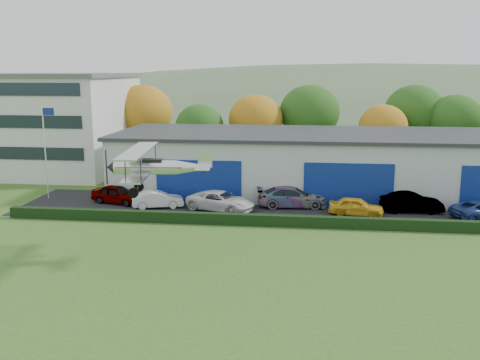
# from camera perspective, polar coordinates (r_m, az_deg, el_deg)

# --- Properties ---
(ground) EXTENTS (300.00, 300.00, 0.00)m
(ground) POSITION_cam_1_polar(r_m,az_deg,el_deg) (22.93, 2.53, -16.43)
(ground) COLOR #33611E
(ground) RESTS_ON ground
(apron) EXTENTS (48.00, 9.00, 0.05)m
(apron) POSITION_cam_1_polar(r_m,az_deg,el_deg) (42.59, 8.71, -3.14)
(apron) COLOR black
(apron) RESTS_ON ground
(hedge) EXTENTS (46.00, 0.60, 0.80)m
(hedge) POSITION_cam_1_polar(r_m,az_deg,el_deg) (37.87, 8.95, -4.44)
(hedge) COLOR black
(hedge) RESTS_ON ground
(hangar) EXTENTS (40.60, 12.60, 5.30)m
(hangar) POSITION_cam_1_polar(r_m,az_deg,el_deg) (48.97, 10.90, 1.86)
(hangar) COLOR #B2B7BC
(hangar) RESTS_ON ground
(office_block) EXTENTS (20.60, 15.60, 10.40)m
(office_block) POSITION_cam_1_polar(r_m,az_deg,el_deg) (62.79, -21.28, 5.74)
(office_block) COLOR silver
(office_block) RESTS_ON ground
(flagpole) EXTENTS (1.05, 0.10, 8.00)m
(flagpole) POSITION_cam_1_polar(r_m,az_deg,el_deg) (47.65, -19.87, 3.70)
(flagpole) COLOR silver
(flagpole) RESTS_ON ground
(tree_belt) EXTENTS (75.70, 13.22, 10.12)m
(tree_belt) POSITION_cam_1_polar(r_m,az_deg,el_deg) (61.03, 6.29, 6.68)
(tree_belt) COLOR #3D2614
(tree_belt) RESTS_ON ground
(distant_hills) EXTENTS (430.00, 196.00, 56.00)m
(distant_hills) POSITION_cam_1_polar(r_m,az_deg,el_deg) (162.05, 4.69, 3.12)
(distant_hills) COLOR #4C6642
(distant_hills) RESTS_ON ground
(car_0) EXTENTS (4.65, 2.87, 1.48)m
(car_0) POSITION_cam_1_polar(r_m,az_deg,el_deg) (45.10, -12.88, -1.48)
(car_0) COLOR gray
(car_0) RESTS_ON apron
(car_1) EXTENTS (4.24, 2.47, 1.32)m
(car_1) POSITION_cam_1_polar(r_m,az_deg,el_deg) (43.05, -8.69, -2.05)
(car_1) COLOR silver
(car_1) RESTS_ON apron
(car_2) EXTENTS (5.86, 4.15, 1.48)m
(car_2) POSITION_cam_1_polar(r_m,az_deg,el_deg) (41.75, -2.03, -2.23)
(car_2) COLOR silver
(car_2) RESTS_ON apron
(car_3) EXTENTS (5.72, 2.75, 1.61)m
(car_3) POSITION_cam_1_polar(r_m,az_deg,el_deg) (42.97, 5.54, -1.79)
(car_3) COLOR gray
(car_3) RESTS_ON apron
(car_4) EXTENTS (4.24, 2.27, 1.37)m
(car_4) POSITION_cam_1_polar(r_m,az_deg,el_deg) (41.24, 12.21, -2.75)
(car_4) COLOR gold
(car_4) RESTS_ON apron
(car_5) EXTENTS (4.70, 1.84, 1.53)m
(car_5) POSITION_cam_1_polar(r_m,az_deg,el_deg) (43.22, 17.74, -2.28)
(car_5) COLOR gray
(car_5) RESTS_ON apron
(biplane) EXTENTS (6.18, 7.09, 2.64)m
(biplane) POSITION_cam_1_polar(r_m,az_deg,el_deg) (31.50, -9.09, 1.49)
(biplane) COLOR silver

